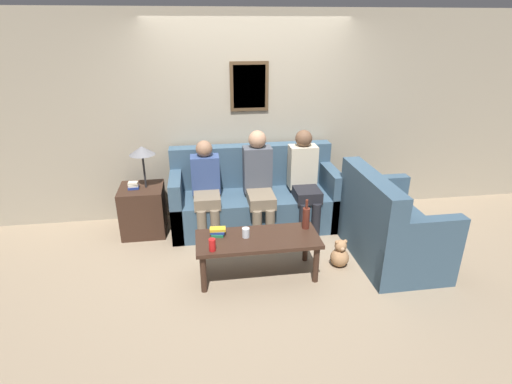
{
  "coord_description": "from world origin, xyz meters",
  "views": [
    {
      "loc": [
        -0.67,
        -4.13,
        2.42
      ],
      "look_at": [
        -0.06,
        -0.12,
        0.7
      ],
      "focal_mm": 28.0,
      "sensor_mm": 36.0,
      "label": 1
    }
  ],
  "objects_px": {
    "wine_bottle": "(306,217)",
    "person_left": "(206,186)",
    "couch_side": "(388,230)",
    "teddy_bear": "(340,255)",
    "coffee_table": "(258,243)",
    "person_middle": "(259,180)",
    "couch_main": "(254,199)",
    "drinking_glass": "(246,233)",
    "person_right": "(304,177)"
  },
  "relations": [
    {
      "from": "drinking_glass",
      "to": "person_left",
      "type": "relative_size",
      "value": 0.08
    },
    {
      "from": "couch_main",
      "to": "couch_side",
      "type": "relative_size",
      "value": 1.65
    },
    {
      "from": "coffee_table",
      "to": "person_middle",
      "type": "relative_size",
      "value": 0.98
    },
    {
      "from": "coffee_table",
      "to": "teddy_bear",
      "type": "relative_size",
      "value": 3.94
    },
    {
      "from": "couch_main",
      "to": "person_left",
      "type": "relative_size",
      "value": 1.79
    },
    {
      "from": "coffee_table",
      "to": "person_left",
      "type": "distance_m",
      "value": 1.13
    },
    {
      "from": "teddy_bear",
      "to": "person_right",
      "type": "bearing_deg",
      "value": 99.42
    },
    {
      "from": "coffee_table",
      "to": "person_left",
      "type": "relative_size",
      "value": 1.07
    },
    {
      "from": "wine_bottle",
      "to": "person_middle",
      "type": "relative_size",
      "value": 0.26
    },
    {
      "from": "teddy_bear",
      "to": "couch_main",
      "type": "bearing_deg",
      "value": 124.32
    },
    {
      "from": "coffee_table",
      "to": "person_middle",
      "type": "height_order",
      "value": "person_middle"
    },
    {
      "from": "person_right",
      "to": "person_middle",
      "type": "bearing_deg",
      "value": -175.36
    },
    {
      "from": "wine_bottle",
      "to": "person_left",
      "type": "bearing_deg",
      "value": 138.99
    },
    {
      "from": "coffee_table",
      "to": "teddy_bear",
      "type": "height_order",
      "value": "coffee_table"
    },
    {
      "from": "drinking_glass",
      "to": "person_right",
      "type": "relative_size",
      "value": 0.08
    },
    {
      "from": "wine_bottle",
      "to": "person_middle",
      "type": "height_order",
      "value": "person_middle"
    },
    {
      "from": "wine_bottle",
      "to": "person_left",
      "type": "xyz_separation_m",
      "value": [
        -1.0,
        0.87,
        0.07
      ]
    },
    {
      "from": "couch_side",
      "to": "coffee_table",
      "type": "relative_size",
      "value": 1.01
    },
    {
      "from": "coffee_table",
      "to": "drinking_glass",
      "type": "distance_m",
      "value": 0.16
    },
    {
      "from": "drinking_glass",
      "to": "person_right",
      "type": "height_order",
      "value": "person_right"
    },
    {
      "from": "couch_main",
      "to": "person_middle",
      "type": "distance_m",
      "value": 0.39
    },
    {
      "from": "couch_side",
      "to": "person_right",
      "type": "xyz_separation_m",
      "value": [
        -0.73,
        0.88,
        0.32
      ]
    },
    {
      "from": "coffee_table",
      "to": "drinking_glass",
      "type": "relative_size",
      "value": 12.77
    },
    {
      "from": "couch_side",
      "to": "teddy_bear",
      "type": "distance_m",
      "value": 0.61
    },
    {
      "from": "couch_main",
      "to": "coffee_table",
      "type": "distance_m",
      "value": 1.17
    },
    {
      "from": "couch_main",
      "to": "person_right",
      "type": "distance_m",
      "value": 0.71
    },
    {
      "from": "drinking_glass",
      "to": "wine_bottle",
      "type": "bearing_deg",
      "value": 8.56
    },
    {
      "from": "couch_main",
      "to": "wine_bottle",
      "type": "xyz_separation_m",
      "value": [
        0.4,
        -1.03,
        0.22
      ]
    },
    {
      "from": "person_left",
      "to": "person_right",
      "type": "bearing_deg",
      "value": 0.37
    },
    {
      "from": "person_middle",
      "to": "coffee_table",
      "type": "bearing_deg",
      "value": -99.53
    },
    {
      "from": "person_right",
      "to": "teddy_bear",
      "type": "xyz_separation_m",
      "value": [
        0.16,
        -0.97,
        -0.54
      ]
    },
    {
      "from": "couch_main",
      "to": "person_middle",
      "type": "bearing_deg",
      "value": -81.45
    },
    {
      "from": "couch_side",
      "to": "person_right",
      "type": "relative_size",
      "value": 1.01
    },
    {
      "from": "wine_bottle",
      "to": "couch_main",
      "type": "bearing_deg",
      "value": 111.01
    },
    {
      "from": "couch_side",
      "to": "wine_bottle",
      "type": "xyz_separation_m",
      "value": [
        -0.94,
        0.0,
        0.22
      ]
    },
    {
      "from": "drinking_glass",
      "to": "person_right",
      "type": "xyz_separation_m",
      "value": [
        0.85,
        0.97,
        0.18
      ]
    },
    {
      "from": "wine_bottle",
      "to": "drinking_glass",
      "type": "bearing_deg",
      "value": -171.44
    },
    {
      "from": "couch_side",
      "to": "coffee_table",
      "type": "height_order",
      "value": "couch_side"
    },
    {
      "from": "couch_main",
      "to": "teddy_bear",
      "type": "relative_size",
      "value": 6.58
    },
    {
      "from": "couch_side",
      "to": "person_left",
      "type": "height_order",
      "value": "person_left"
    },
    {
      "from": "teddy_bear",
      "to": "coffee_table",
      "type": "bearing_deg",
      "value": -177.66
    },
    {
      "from": "person_middle",
      "to": "person_right",
      "type": "height_order",
      "value": "person_middle"
    },
    {
      "from": "couch_side",
      "to": "person_right",
      "type": "height_order",
      "value": "person_right"
    },
    {
      "from": "person_left",
      "to": "couch_main",
      "type": "bearing_deg",
      "value": 15.49
    },
    {
      "from": "person_middle",
      "to": "person_left",
      "type": "bearing_deg",
      "value": 176.47
    },
    {
      "from": "wine_bottle",
      "to": "teddy_bear",
      "type": "bearing_deg",
      "value": -13.65
    },
    {
      "from": "person_middle",
      "to": "person_right",
      "type": "distance_m",
      "value": 0.58
    },
    {
      "from": "drinking_glass",
      "to": "person_right",
      "type": "bearing_deg",
      "value": 48.74
    },
    {
      "from": "coffee_table",
      "to": "teddy_bear",
      "type": "bearing_deg",
      "value": 2.34
    },
    {
      "from": "couch_main",
      "to": "person_middle",
      "type": "xyz_separation_m",
      "value": [
        0.03,
        -0.21,
        0.34
      ]
    }
  ]
}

